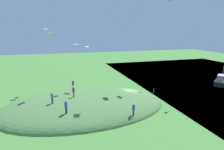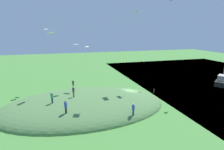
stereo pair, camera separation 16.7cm
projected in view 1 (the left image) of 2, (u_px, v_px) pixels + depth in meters
ground_plane at (131, 99)px, 35.67m from camera, size 160.00×160.00×0.00m
grass_hill at (84, 107)px, 31.85m from camera, size 28.21×17.16×4.77m
boat_on_lake at (221, 81)px, 45.64m from camera, size 7.31×6.15×4.33m
person_watching_kites at (73, 90)px, 29.66m from camera, size 0.42×0.42×1.82m
person_near_shore at (52, 96)px, 27.68m from camera, size 0.55×0.55×1.77m
person_with_child at (66, 105)px, 25.20m from camera, size 0.55×0.55×1.81m
person_walking_path at (134, 108)px, 26.50m from camera, size 0.45×0.45×1.84m
person_on_hilltop at (73, 83)px, 37.72m from camera, size 0.57×0.57×1.83m
kite_0 at (90, 31)px, 33.37m from camera, size 1.00×0.94×1.86m
kite_3 at (193, 25)px, 31.81m from camera, size 0.78×0.70×1.93m
kite_5 at (87, 48)px, 32.65m from camera, size 0.77×0.71×2.09m
kite_6 at (46, 29)px, 38.34m from camera, size 1.05×0.99×1.36m
kite_7 at (51, 33)px, 30.49m from camera, size 1.32×1.24×2.37m
kite_10 at (121, 21)px, 44.02m from camera, size 0.74×0.81×1.16m
kite_11 at (59, 23)px, 36.96m from camera, size 0.69×0.96×2.12m
kite_12 at (170, 1)px, 37.21m from camera, size 0.67×0.50×1.28m
kite_13 at (137, 12)px, 31.73m from camera, size 1.06×1.31×2.02m
kite_14 at (76, 45)px, 31.86m from camera, size 0.90×0.64×1.35m
mooring_post at (154, 91)px, 38.88m from camera, size 0.14×0.14×0.94m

